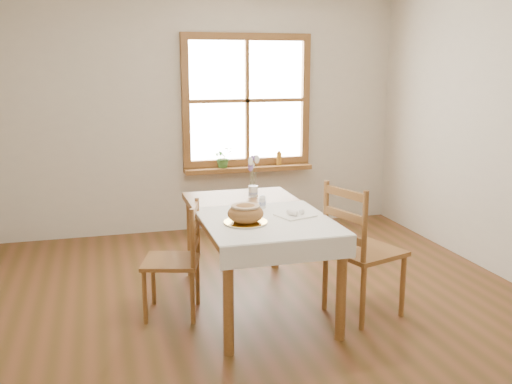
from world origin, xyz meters
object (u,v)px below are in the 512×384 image
(dining_table, at_px, (256,222))
(chair_left, at_px, (171,259))
(chair_right, at_px, (365,249))
(bread_plate, at_px, (246,223))
(flower_vase, at_px, (253,192))

(dining_table, bearing_deg, chair_left, -178.32)
(dining_table, xyz_separation_m, chair_right, (0.73, -0.39, -0.16))
(chair_right, xyz_separation_m, bread_plate, (-0.90, 0.04, 0.26))
(flower_vase, bearing_deg, bread_plate, -108.89)
(dining_table, relative_size, chair_left, 1.86)
(flower_vase, bearing_deg, dining_table, -102.71)
(bread_plate, bearing_deg, dining_table, 63.64)
(bread_plate, height_order, flower_vase, flower_vase)
(chair_left, relative_size, flower_vase, 9.71)
(chair_left, bearing_deg, dining_table, 107.41)
(dining_table, height_order, chair_left, chair_left)
(bread_plate, bearing_deg, chair_right, -2.59)
(chair_left, xyz_separation_m, flower_vase, (0.76, 0.48, 0.36))
(chair_right, bearing_deg, dining_table, 43.64)
(bread_plate, relative_size, flower_vase, 3.32)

